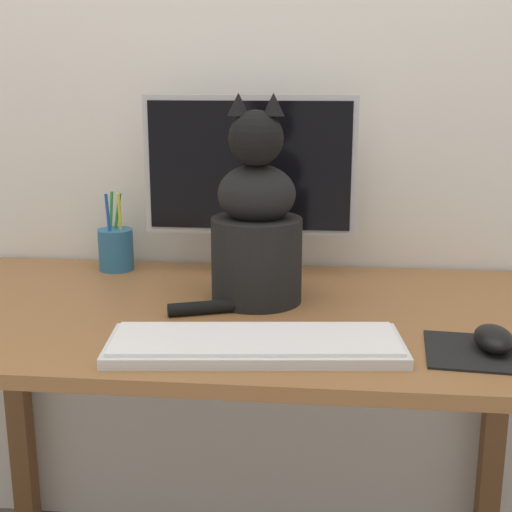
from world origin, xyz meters
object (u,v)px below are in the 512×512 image
object	(u,v)px
cat	(256,227)
pen_cup	(116,248)
monitor	(250,178)
keyboard	(255,344)
computer_mouse_right	(494,339)

from	to	relation	value
cat	pen_cup	world-z (taller)	cat
monitor	keyboard	size ratio (longest dim) A/B	0.93
computer_mouse_right	pen_cup	xyz separation A→B (m)	(-0.75, 0.43, 0.03)
keyboard	computer_mouse_right	distance (m)	0.38
cat	monitor	bearing A→B (deg)	100.24
monitor	keyboard	world-z (taller)	monitor
keyboard	cat	world-z (taller)	cat
cat	pen_cup	bearing A→B (deg)	149.55
keyboard	cat	size ratio (longest dim) A/B	1.22
computer_mouse_right	pen_cup	bearing A→B (deg)	150.36
keyboard	pen_cup	bearing A→B (deg)	122.57
keyboard	pen_cup	xyz separation A→B (m)	(-0.37, 0.46, 0.04)
computer_mouse_right	pen_cup	distance (m)	0.86
monitor	pen_cup	size ratio (longest dim) A/B	2.58
keyboard	cat	distance (m)	0.30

